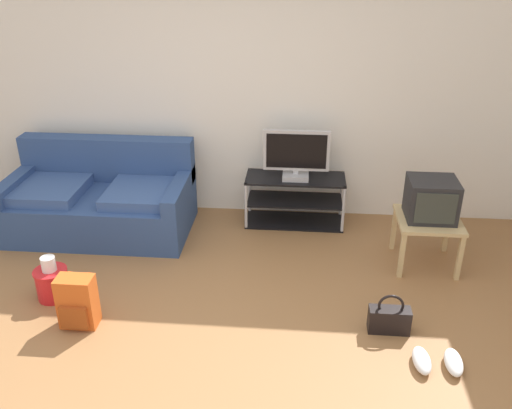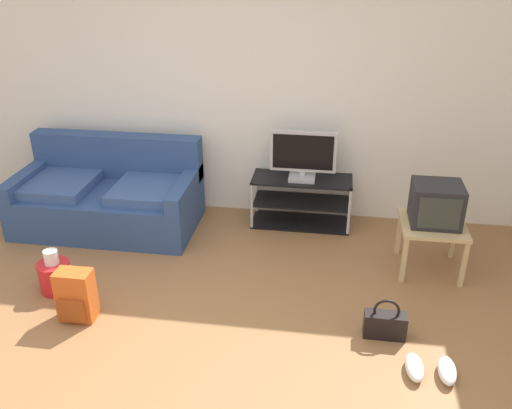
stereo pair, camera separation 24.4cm
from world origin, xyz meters
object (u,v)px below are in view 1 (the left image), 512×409
object	(u,v)px
sneakers_pair	(438,361)
handbag	(389,319)
tv_stand	(295,200)
crt_tv	(431,199)
side_table	(428,225)
cleaning_bucket	(52,281)
couch	(101,200)
backpack	(77,302)
flat_tv	(296,155)

from	to	relation	value
sneakers_pair	handbag	bearing A→B (deg)	128.48
tv_stand	sneakers_pair	distance (m)	2.30
tv_stand	crt_tv	distance (m)	1.41
crt_tv	handbag	bearing A→B (deg)	-113.19
tv_stand	side_table	bearing A→B (deg)	-30.81
cleaning_bucket	sneakers_pair	world-z (taller)	cleaning_bucket
couch	backpack	xyz separation A→B (m)	(0.34, -1.53, -0.11)
flat_tv	cleaning_bucket	bearing A→B (deg)	-142.56
handbag	side_table	bearing A→B (deg)	66.47
crt_tv	sneakers_pair	xyz separation A→B (m)	(-0.15, -1.37, -0.59)
flat_tv	handbag	world-z (taller)	flat_tv
crt_tv	backpack	bearing A→B (deg)	-157.70
side_table	sneakers_pair	distance (m)	1.40
crt_tv	cleaning_bucket	world-z (taller)	crt_tv
flat_tv	backpack	bearing A→B (deg)	-131.38
flat_tv	backpack	xyz separation A→B (m)	(-1.58, -1.79, -0.54)
flat_tv	backpack	size ratio (longest dim) A/B	1.56
flat_tv	handbag	bearing A→B (deg)	-66.06
couch	side_table	bearing A→B (deg)	-7.62
couch	backpack	world-z (taller)	couch
side_table	sneakers_pair	size ratio (longest dim) A/B	1.58
cleaning_bucket	sneakers_pair	xyz separation A→B (m)	(2.95, -0.56, -0.11)
handbag	cleaning_bucket	bearing A→B (deg)	175.71
couch	backpack	distance (m)	1.57
tv_stand	crt_tv	bearing A→B (deg)	-30.22
couch	cleaning_bucket	distance (m)	1.22
side_table	tv_stand	bearing A→B (deg)	149.19
crt_tv	backpack	world-z (taller)	crt_tv
handbag	sneakers_pair	bearing A→B (deg)	-51.52
couch	handbag	distance (m)	3.01
flat_tv	backpack	world-z (taller)	flat_tv
couch	tv_stand	distance (m)	1.94
couch	crt_tv	xyz separation A→B (m)	(3.09, -0.40, 0.32)
tv_stand	crt_tv	size ratio (longest dim) A/B	2.41
side_table	couch	bearing A→B (deg)	172.38
flat_tv	cleaning_bucket	world-z (taller)	flat_tv
tv_stand	backpack	size ratio (longest dim) A/B	2.40
tv_stand	handbag	bearing A→B (deg)	-66.34
sneakers_pair	cleaning_bucket	bearing A→B (deg)	169.28
handbag	cleaning_bucket	world-z (taller)	cleaning_bucket
handbag	sneakers_pair	world-z (taller)	handbag
couch	backpack	bearing A→B (deg)	-77.51
side_table	crt_tv	bearing A→B (deg)	90.00
tv_stand	side_table	world-z (taller)	tv_stand
flat_tv	backpack	distance (m)	2.45
crt_tv	cleaning_bucket	distance (m)	3.24
side_table	handbag	distance (m)	1.12
backpack	handbag	bearing A→B (deg)	16.67
crt_tv	sneakers_pair	size ratio (longest dim) A/B	1.20
sneakers_pair	couch	bearing A→B (deg)	149.04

